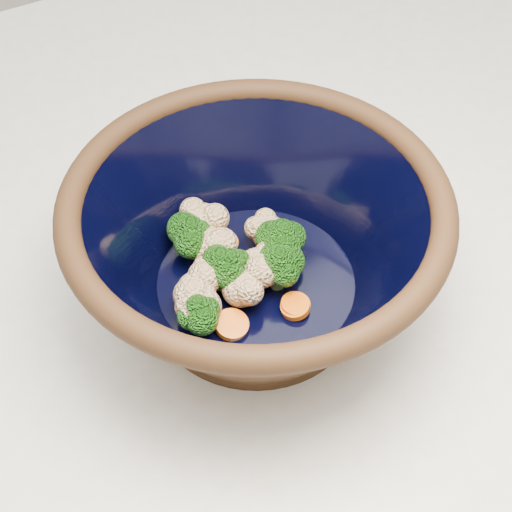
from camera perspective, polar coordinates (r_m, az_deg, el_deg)
name	(u,v)px	position (r m, az deg, el deg)	size (l,w,h in m)	color
counter	(250,483)	(1.06, -0.48, -17.68)	(1.20, 1.20, 0.90)	beige
mixing_bowl	(256,246)	(0.60, 0.00, 0.84)	(0.32, 0.32, 0.14)	black
vegetable_pile	(235,262)	(0.62, -1.70, -0.44)	(0.14, 0.15, 0.05)	#608442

